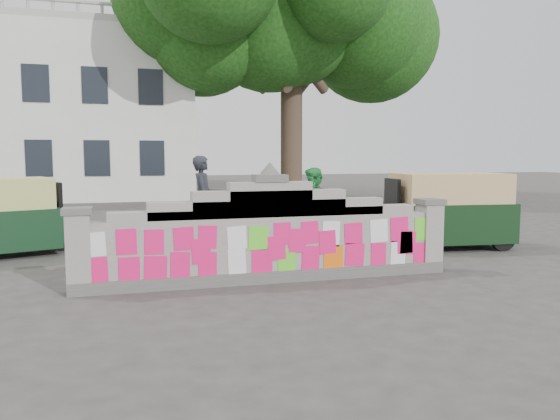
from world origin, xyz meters
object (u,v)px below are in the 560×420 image
at_px(pedestrian, 315,209).
at_px(rickshaw_right, 446,209).
at_px(cyclist_bike, 203,227).
at_px(cyclist_rider, 203,210).

xyz_separation_m(pedestrian, rickshaw_right, (2.93, -0.70, -0.03)).
xyz_separation_m(cyclist_bike, cyclist_rider, (-0.00, 0.00, 0.38)).
bearing_deg(rickshaw_right, cyclist_bike, -4.83).
height_order(cyclist_bike, rickshaw_right, rickshaw_right).
bearing_deg(rickshaw_right, cyclist_rider, -4.83).
height_order(cyclist_rider, pedestrian, cyclist_rider).
bearing_deg(cyclist_rider, cyclist_bike, -81.77).
distance_m(cyclist_rider, pedestrian, 2.49).
relative_size(cyclist_bike, pedestrian, 1.13).
xyz_separation_m(cyclist_bike, pedestrian, (2.47, -0.36, 0.37)).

